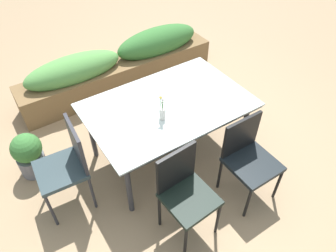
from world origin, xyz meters
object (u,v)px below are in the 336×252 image
(chair_near_left, at_px, (185,190))
(chair_end_left, at_px, (67,163))
(planter_box, at_px, (120,66))
(potted_plant, at_px, (29,154))
(flower_vase, at_px, (162,111))
(chair_near_right, at_px, (248,155))
(dining_table, at_px, (168,108))

(chair_near_left, height_order, chair_end_left, chair_end_left)
(chair_near_left, distance_m, planter_box, 2.33)
(potted_plant, bearing_deg, chair_end_left, -66.13)
(chair_near_left, xyz_separation_m, flower_vase, (0.21, 0.66, 0.29))
(flower_vase, height_order, potted_plant, flower_vase)
(chair_near_right, bearing_deg, flower_vase, -50.90)
(dining_table, xyz_separation_m, planter_box, (0.17, 1.45, -0.33))
(chair_near_left, xyz_separation_m, chair_near_right, (0.73, 0.00, -0.03))
(chair_near_left, bearing_deg, flower_vase, -110.94)
(dining_table, bearing_deg, chair_end_left, -179.74)
(chair_near_left, relative_size, potted_plant, 1.74)
(chair_near_right, xyz_separation_m, flower_vase, (-0.53, 0.66, 0.32))
(dining_table, bearing_deg, planter_box, 83.39)
(dining_table, relative_size, chair_near_right, 1.91)
(chair_near_left, height_order, chair_near_right, chair_near_left)
(dining_table, height_order, chair_near_left, chair_near_left)
(flower_vase, bearing_deg, chair_near_right, -51.22)
(chair_near_left, relative_size, flower_vase, 3.39)
(chair_near_left, distance_m, chair_near_right, 0.73)
(planter_box, distance_m, potted_plant, 1.75)
(chair_near_left, bearing_deg, potted_plant, -58.46)
(chair_end_left, xyz_separation_m, flower_vase, (0.92, -0.15, 0.28))
(chair_near_right, distance_m, flower_vase, 0.90)
(chair_end_left, relative_size, potted_plant, 1.81)
(chair_end_left, relative_size, flower_vase, 3.52)
(planter_box, bearing_deg, chair_end_left, -130.67)
(chair_near_left, relative_size, chair_end_left, 0.96)
(chair_near_left, distance_m, potted_plant, 1.71)
(chair_near_left, bearing_deg, chair_end_left, -51.86)
(flower_vase, xyz_separation_m, potted_plant, (-1.18, 0.73, -0.55))
(chair_end_left, distance_m, flower_vase, 0.97)
(chair_near_left, xyz_separation_m, potted_plant, (-0.97, 1.39, -0.26))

